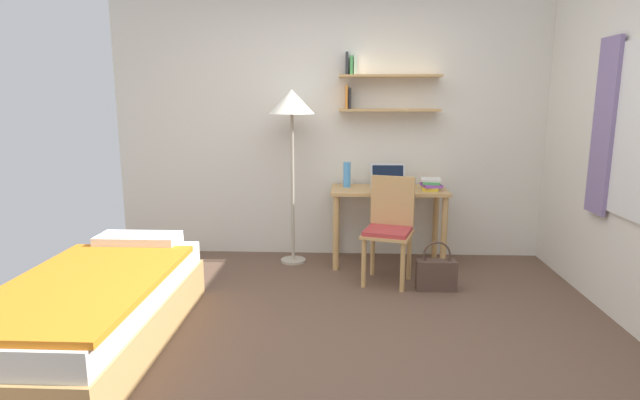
% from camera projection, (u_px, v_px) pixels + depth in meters
% --- Properties ---
extents(ground_plane, '(5.28, 5.28, 0.00)m').
position_uv_depth(ground_plane, '(333.00, 345.00, 3.30)').
color(ground_plane, brown).
extents(wall_back, '(4.40, 0.27, 2.60)m').
position_uv_depth(wall_back, '(339.00, 124.00, 5.03)').
color(wall_back, silver).
rests_on(wall_back, ground_plane).
extents(bed, '(0.89, 1.89, 0.54)m').
position_uv_depth(bed, '(96.00, 310.00, 3.25)').
color(bed, tan).
rests_on(bed, ground_plane).
extents(desk, '(1.07, 0.53, 0.73)m').
position_uv_depth(desk, '(388.00, 203.00, 4.83)').
color(desk, tan).
rests_on(desk, ground_plane).
extents(desk_chair, '(0.49, 0.48, 0.90)m').
position_uv_depth(desk_chair, '(389.00, 226.00, 4.37)').
color(desk_chair, tan).
rests_on(desk_chair, ground_plane).
extents(standing_lamp, '(0.42, 0.42, 1.64)m').
position_uv_depth(standing_lamp, '(292.00, 110.00, 4.70)').
color(standing_lamp, '#B2A893').
rests_on(standing_lamp, ground_plane).
extents(laptop, '(0.33, 0.23, 0.22)m').
position_uv_depth(laptop, '(388.00, 182.00, 4.85)').
color(laptop, '#B7BABF').
rests_on(laptop, desk).
extents(water_bottle, '(0.07, 0.07, 0.24)m').
position_uv_depth(water_bottle, '(347.00, 175.00, 4.87)').
color(water_bottle, '#4C99DB').
rests_on(water_bottle, desk).
extents(book_stack, '(0.19, 0.25, 0.10)m').
position_uv_depth(book_stack, '(431.00, 184.00, 4.73)').
color(book_stack, gold).
rests_on(book_stack, desk).
extents(handbag, '(0.33, 0.13, 0.41)m').
position_uv_depth(handbag, '(436.00, 274.00, 4.23)').
color(handbag, '#4C382D').
rests_on(handbag, ground_plane).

